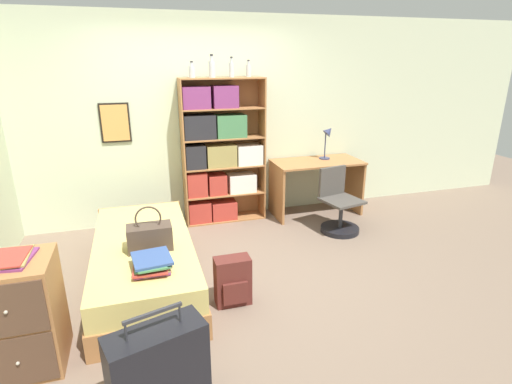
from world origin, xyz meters
The scene contains 17 objects.
ground_plane centered at (0.00, 0.00, 0.00)m, with size 14.00×14.00×0.00m, color #756051.
wall_back centered at (0.00, 1.57, 1.30)m, with size 10.00×0.09×2.60m.
bed centered at (-0.78, 0.02, 0.22)m, with size 0.91×2.02×0.45m.
handbag centered at (-0.71, -0.19, 0.57)m, with size 0.39×0.20×0.41m.
book_stack_on_bed centered at (-0.72, -0.57, 0.50)m, with size 0.33×0.37×0.11m.
suitcase centered at (-0.75, -1.52, 0.28)m, with size 0.63×0.40×0.70m.
dresser centered at (-1.61, -0.88, 0.41)m, with size 0.49×0.50×0.81m.
magazine_pile_on_dresser centered at (-1.61, -0.86, 0.83)m, with size 0.29×0.35×0.04m.
bookcase centered at (0.24, 1.36, 0.90)m, with size 1.05×0.31×1.85m.
bottle_green centered at (-0.05, 1.36, 1.92)m, with size 0.07×0.07×0.19m.
bottle_brown centered at (0.19, 1.35, 1.95)m, with size 0.08×0.08×0.27m.
bottle_clear centered at (0.43, 1.35, 1.94)m, with size 0.06×0.06×0.24m.
bottle_blue centered at (0.66, 1.41, 1.92)m, with size 0.06×0.06×0.20m.
desk centered at (1.56, 1.22, 0.52)m, with size 1.19×0.61×0.75m.
desk_lamp centered at (1.75, 1.31, 1.06)m, with size 0.20×0.15×0.46m.
desk_chair centered at (1.58, 0.58, 0.25)m, with size 0.52×0.52×0.79m.
backpack centered at (-0.05, -0.57, 0.22)m, with size 0.31×0.20×0.44m.
Camera 1 is at (-0.75, -3.55, 2.07)m, focal length 28.00 mm.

